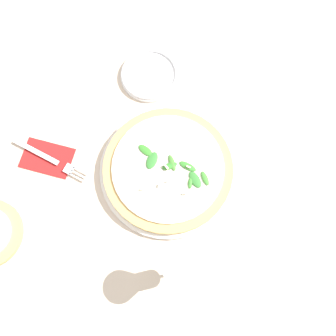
% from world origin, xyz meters
% --- Properties ---
extents(ground_plane, '(6.00, 6.00, 0.00)m').
position_xyz_m(ground_plane, '(0.00, 0.00, 0.00)').
color(ground_plane, beige).
extents(pizza_arugula_main, '(0.33, 0.33, 0.05)m').
position_xyz_m(pizza_arugula_main, '(0.03, -0.03, 0.02)').
color(pizza_arugula_main, white).
rests_on(pizza_arugula_main, ground_plane).
extents(wine_glass, '(0.08, 0.08, 0.16)m').
position_xyz_m(wine_glass, '(0.10, -0.26, 0.11)').
color(wine_glass, white).
rests_on(wine_glass, ground_plane).
extents(napkin, '(0.13, 0.09, 0.01)m').
position_xyz_m(napkin, '(-0.27, -0.04, 0.00)').
color(napkin, '#B21E1E').
rests_on(napkin, ground_plane).
extents(fork, '(0.20, 0.08, 0.00)m').
position_xyz_m(fork, '(-0.26, -0.04, 0.01)').
color(fork, silver).
rests_on(fork, ground_plane).
extents(side_plate_white, '(0.15, 0.15, 0.02)m').
position_xyz_m(side_plate_white, '(-0.05, 0.22, 0.01)').
color(side_plate_white, white).
rests_on(side_plate_white, ground_plane).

